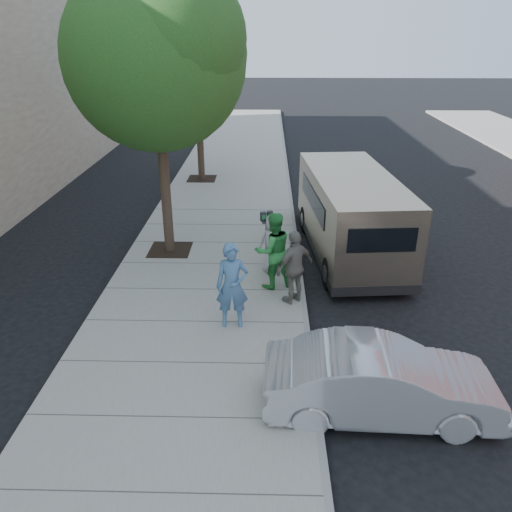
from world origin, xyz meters
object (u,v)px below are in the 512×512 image
tree_far (198,62)px  van (350,213)px  person_officer (232,286)px  person_green_shirt (273,251)px  person_gray_shirt (273,243)px  tree_near (156,52)px  parking_meter (266,227)px  sedan (381,382)px  person_striped_polo (295,267)px

tree_far → van: (5.18, -7.35, -3.63)m
person_officer → person_green_shirt: 2.02m
person_officer → person_green_shirt: size_ratio=0.98×
van → person_gray_shirt: size_ratio=4.16×
tree_near → person_gray_shirt: (2.96, -1.27, -4.61)m
person_gray_shirt → person_officer: bearing=57.5°
parking_meter → person_officer: (-0.71, -2.97, -0.18)m
person_officer → tree_near: bearing=114.1°
van → person_officer: 5.27m
parking_meter → person_gray_shirt: (0.17, -0.23, -0.36)m
tree_near → tree_far: (-0.00, 7.60, -0.66)m
van → sedan: 6.83m
parking_meter → sedan: 5.88m
person_gray_shirt → person_striped_polo: 1.75m
parking_meter → person_striped_polo: person_striped_polo is taller
van → person_striped_polo: (-1.73, -3.19, -0.21)m
tree_far → person_gray_shirt: tree_far is taller
tree_far → person_striped_polo: size_ratio=3.62×
parking_meter → person_officer: person_officer is taller
tree_near → person_green_shirt: size_ratio=3.85×
sedan → person_green_shirt: bearing=24.5°
parking_meter → person_green_shirt: person_green_shirt is taller
tree_near → person_green_shirt: bearing=-36.5°
person_gray_shirt → tree_far: bearing=-86.2°
van → person_officer: (-3.11, -4.26, -0.15)m
tree_far → person_striped_polo: (3.45, -10.54, -3.84)m
parking_meter → van: 2.72m
van → person_green_shirt: (-2.22, -2.44, -0.13)m
sedan → van: bearing=-1.6°
van → person_green_shirt: bearing=-137.4°
tree_near → tree_far: tree_near is taller
tree_near → person_striped_polo: 6.39m
tree_far → sedan: (4.76, -14.14, -4.23)m
tree_far → person_officer: 12.38m
parking_meter → tree_near: bearing=136.2°
person_striped_polo → person_green_shirt: bearing=-96.3°
parking_meter → person_gray_shirt: 0.46m
sedan → person_green_shirt: 4.73m
tree_near → tree_far: 7.63m
person_officer → parking_meter: bearing=73.3°
person_striped_polo → sedan: bearing=70.1°
tree_near → van: size_ratio=1.15×
person_striped_polo → van: bearing=-158.3°
tree_far → person_green_shirt: 10.89m
sedan → person_gray_shirt: 5.58m
tree_far → sedan: 15.50m
sedan → person_officer: size_ratio=2.07×
tree_far → person_gray_shirt: 10.15m
person_striped_polo → person_gray_shirt: bearing=-113.3°
van → tree_near: bearing=177.8°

